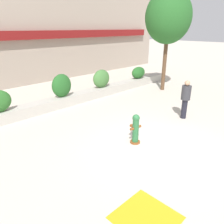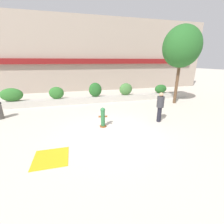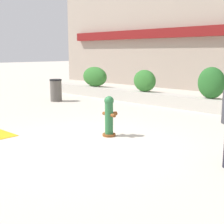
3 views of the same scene
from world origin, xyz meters
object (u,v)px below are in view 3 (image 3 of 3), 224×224
at_px(hedge_bush_0, 95,77).
at_px(trash_bin, 56,90).
at_px(hedge_bush_2, 211,83).
at_px(hedge_bush_1, 145,81).
at_px(fire_hydrant, 109,116).

distance_m(hedge_bush_0, trash_bin, 2.46).
bearing_deg(hedge_bush_2, hedge_bush_1, 180.00).
bearing_deg(hedge_bush_2, fire_hydrant, -94.05).
bearing_deg(hedge_bush_1, hedge_bush_2, 0.00).
distance_m(hedge_bush_1, fire_hydrant, 5.84).
xyz_separation_m(hedge_bush_1, trash_bin, (-3.23, -2.41, -0.47)).
distance_m(hedge_bush_0, hedge_bush_2, 6.28).
bearing_deg(fire_hydrant, hedge_bush_2, 85.95).
distance_m(hedge_bush_0, fire_hydrant, 7.85).
bearing_deg(hedge_bush_2, trash_bin, -159.21).
height_order(hedge_bush_0, hedge_bush_1, hedge_bush_0).
relative_size(hedge_bush_1, trash_bin, 1.13).
bearing_deg(trash_bin, fire_hydrant, -24.55).
bearing_deg(hedge_bush_0, hedge_bush_2, 0.00).
height_order(hedge_bush_1, fire_hydrant, hedge_bush_1).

